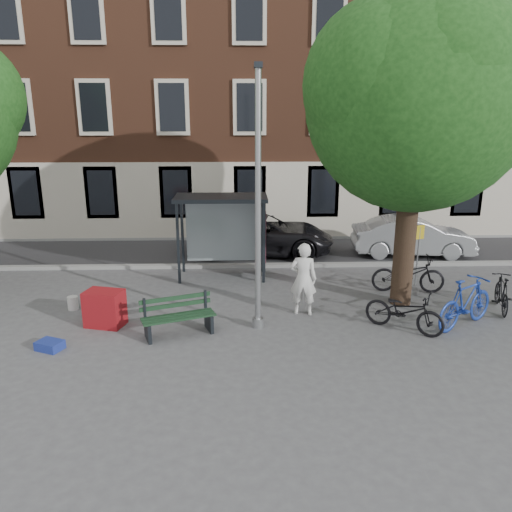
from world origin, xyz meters
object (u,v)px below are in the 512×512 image
object	(u,v)px
bench	(178,318)
bike_a	(408,274)
bike_d	(502,293)
red_stand	(105,308)
bus_shelter	(234,218)
painter	(303,279)
car_dark	(261,234)
bike_c	(404,311)
notice_sign	(419,242)
lamppost	(258,216)
car_silver	(412,237)
bike_b	(466,302)

from	to	relation	value
bench	bike_a	distance (m)	6.95
bike_d	red_stand	world-z (taller)	bike_d
bus_shelter	painter	bearing A→B (deg)	-61.09
painter	car_dark	world-z (taller)	painter
bike_c	notice_sign	world-z (taller)	notice_sign
lamppost	bike_c	size ratio (longest dim) A/B	3.17
painter	bench	world-z (taller)	painter
bike_a	bike_d	size ratio (longest dim) A/B	1.28
bench	red_stand	distance (m)	1.95
bench	car_silver	world-z (taller)	car_silver
bike_b	painter	bearing A→B (deg)	42.82
bike_d	car_silver	bearing A→B (deg)	-67.07
bike_b	red_stand	distance (m)	8.84
car_dark	car_silver	bearing A→B (deg)	-90.74
notice_sign	red_stand	bearing A→B (deg)	174.94
lamppost	bike_a	xyz separation A→B (m)	(4.48, 2.39, -2.24)
bench	red_stand	xyz separation A→B (m)	(-1.86, 0.57, 0.04)
notice_sign	bike_d	bearing A→B (deg)	-75.27
lamppost	bike_d	bearing A→B (deg)	7.70
bike_b	car_silver	world-z (taller)	car_silver
lamppost	red_stand	bearing A→B (deg)	176.47
bike_a	red_stand	size ratio (longest dim) A/B	2.31
bike_b	bike_d	size ratio (longest dim) A/B	1.29
car_dark	red_stand	distance (m)	7.77
bus_shelter	notice_sign	size ratio (longest dim) A/B	1.51
painter	bike_a	xyz separation A→B (m)	(3.28, 1.56, -0.41)
bike_a	car_silver	xyz separation A→B (m)	(1.44, 3.92, 0.17)
bike_b	bike_d	xyz separation A→B (m)	(1.43, 1.00, -0.14)
bus_shelter	lamppost	bearing A→B (deg)	-81.57
car_silver	lamppost	bearing A→B (deg)	141.74
bench	bike_c	xyz separation A→B (m)	(5.40, 0.02, 0.10)
bus_shelter	bike_a	bearing A→B (deg)	-18.58
bike_b	notice_sign	distance (m)	3.17
bike_b	bike_c	xyz separation A→B (m)	(-1.57, -0.19, -0.12)
bike_c	bike_d	size ratio (longest dim) A/B	1.19
bike_b	bike_d	distance (m)	1.76
bench	car_silver	bearing A→B (deg)	19.89
bike_c	bike_a	bearing A→B (deg)	16.84
car_silver	painter	bearing A→B (deg)	144.16
bike_d	lamppost	bearing A→B (deg)	24.60
bike_c	notice_sign	size ratio (longest dim) A/B	1.03
bus_shelter	bike_d	size ratio (longest dim) A/B	1.76
lamppost	bike_d	distance (m)	6.95
lamppost	bus_shelter	world-z (taller)	lamppost
bench	notice_sign	bearing A→B (deg)	5.27
bike_d	bus_shelter	bearing A→B (deg)	-7.51
car_dark	red_stand	xyz separation A→B (m)	(-4.14, -6.56, -0.29)
bus_shelter	bike_c	xyz separation A→B (m)	(4.11, -4.42, -1.41)
bus_shelter	bike_a	size ratio (longest dim) A/B	1.37
bike_c	bike_d	xyz separation A→B (m)	(3.00, 1.19, -0.02)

